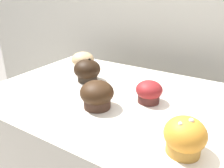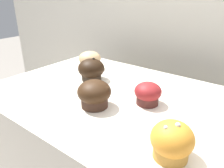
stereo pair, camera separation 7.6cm
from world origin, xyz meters
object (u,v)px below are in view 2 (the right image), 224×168
Objects in this scene: muffin_back_right at (94,94)px; muffin_front_left at (172,141)px; muffin_back_left at (90,60)px; muffin_front_right at (148,93)px; muffin_front_center at (91,70)px.

muffin_front_left reaches higher than muffin_back_right.
muffin_front_left reaches higher than muffin_back_left.
muffin_front_right is at bearing -20.53° from muffin_back_left.
muffin_back_left is 0.38m from muffin_back_right.
muffin_back_right is at bearing -136.77° from muffin_front_right.
muffin_front_left is (0.56, -0.34, 0.00)m from muffin_back_left.
muffin_front_left reaches higher than muffin_front_right.
muffin_back_right is 0.17m from muffin_front_right.
muffin_front_center is at bearing 152.75° from muffin_front_left.
muffin_front_center is 1.23× the size of muffin_front_right.
muffin_front_center is 0.15m from muffin_back_left.
muffin_back_right is 1.22× the size of muffin_front_right.
muffin_front_right is (0.29, -0.04, -0.01)m from muffin_front_center.
muffin_front_center is 0.29m from muffin_front_right.
muffin_front_center is 1.04× the size of muffin_back_left.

